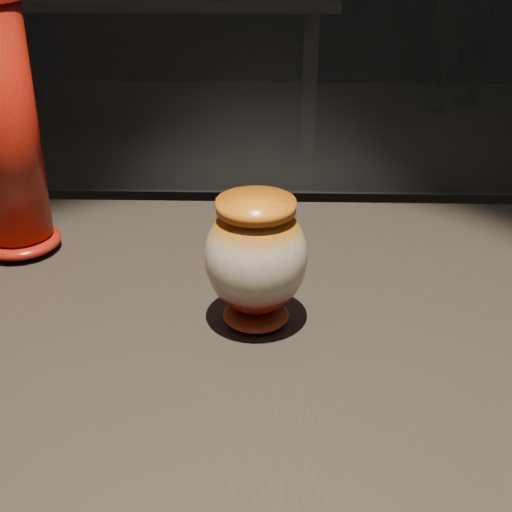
{
  "coord_description": "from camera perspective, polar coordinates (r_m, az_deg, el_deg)",
  "views": [
    {
      "loc": [
        -0.02,
        -0.87,
        1.44
      ],
      "look_at": [
        -0.05,
        -0.03,
        1.0
      ],
      "focal_mm": 50.0,
      "sensor_mm": 36.0,
      "label": 1
    }
  ],
  "objects": [
    {
      "name": "back_shelf",
      "position": [
        4.29,
        -7.63,
        16.47
      ],
      "size": [
        2.0,
        0.6,
        0.9
      ],
      "color": "black",
      "rests_on": "ground"
    },
    {
      "name": "main_vase",
      "position": [
        0.95,
        0.0,
        -0.18
      ],
      "size": [
        0.14,
        0.14,
        0.18
      ],
      "rotation": [
        0.0,
        0.0,
        0.05
      ],
      "color": "#640E08",
      "rests_on": "display_plinth"
    },
    {
      "name": "display_plinth",
      "position": [
        1.19,
        2.34,
        -15.58
      ],
      "size": [
        2.0,
        0.8,
        0.9
      ],
      "color": "black",
      "rests_on": "ground"
    },
    {
      "name": "tall_vase",
      "position": [
        1.18,
        -19.57,
        9.15
      ],
      "size": [
        0.17,
        0.17,
        0.41
      ],
      "rotation": [
        0.0,
        0.0,
        0.35
      ],
      "color": "red",
      "rests_on": "display_plinth"
    }
  ]
}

